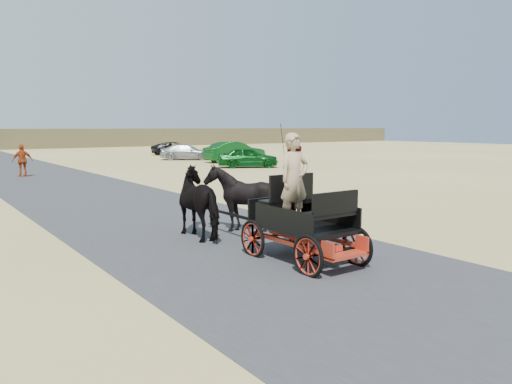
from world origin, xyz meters
TOP-DOWN VIEW (x-y plane):
  - ground at (0.00, 0.00)m, footprint 140.00×140.00m
  - road at (0.00, 0.00)m, footprint 6.00×140.00m
  - carriage at (0.45, 2.33)m, footprint 1.30×2.40m
  - horse_left at (-0.10, 5.33)m, footprint 0.91×2.01m
  - horse_right at (1.00, 5.33)m, footprint 1.37×1.54m
  - driver_man at (0.25, 2.38)m, footprint 0.66×0.43m
  - passenger_woman at (0.75, 2.93)m, footprint 0.77×0.60m
  - pedestrian at (-0.68, 23.60)m, footprint 1.02×0.45m
  - car_a at (12.50, 21.76)m, footprint 4.21×3.24m
  - car_b at (14.59, 26.53)m, footprint 4.72×1.83m
  - car_c at (12.85, 30.93)m, footprint 4.47×3.82m
  - car_d at (15.42, 38.22)m, footprint 4.64×2.64m

SIDE VIEW (x-z plane):
  - ground at x=0.00m, z-range 0.00..0.00m
  - road at x=0.00m, z-range 0.00..0.01m
  - carriage at x=0.45m, z-range 0.00..0.72m
  - car_d at x=15.42m, z-range 0.00..1.22m
  - car_c at x=12.85m, z-range 0.00..1.23m
  - car_a at x=12.50m, z-range 0.00..1.34m
  - car_b at x=14.59m, z-range 0.00..1.53m
  - horse_left at x=-0.10m, z-range 0.00..1.70m
  - horse_right at x=1.00m, z-range 0.00..1.70m
  - pedestrian at x=-0.68m, z-range 0.00..1.73m
  - passenger_woman at x=0.75m, z-range 0.72..2.30m
  - driver_man at x=0.25m, z-range 0.72..2.52m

